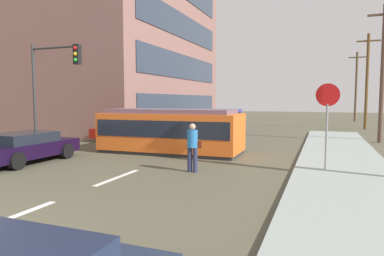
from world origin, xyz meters
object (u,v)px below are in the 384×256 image
at_px(parked_sedan_mid, 25,147).
at_px(parked_sedan_far, 123,129).
at_px(parked_sedan_furthest, 169,122).
at_px(utility_pole_mid, 383,71).
at_px(streetcar_tram, 171,130).
at_px(utility_pole_far, 367,80).
at_px(pedestrian_crossing, 193,145).
at_px(city_bus, 214,121).
at_px(traffic_light_mast, 52,77).
at_px(utility_pole_distant, 356,85).
at_px(stop_sign, 327,108).

relative_size(parked_sedan_mid, parked_sedan_far, 0.94).
distance_m(parked_sedan_furthest, utility_pole_mid, 15.56).
bearing_deg(parked_sedan_furthest, streetcar_tram, -64.91).
bearing_deg(parked_sedan_mid, parked_sedan_far, 95.31).
distance_m(utility_pole_mid, utility_pole_far, 9.57).
bearing_deg(streetcar_tram, parked_sedan_mid, -134.91).
bearing_deg(parked_sedan_furthest, utility_pole_far, 23.30).
bearing_deg(pedestrian_crossing, parked_sedan_furthest, 117.53).
bearing_deg(utility_pole_mid, city_bus, -179.99).
distance_m(traffic_light_mast, utility_pole_mid, 17.71).
bearing_deg(utility_pole_mid, utility_pole_far, 88.71).
height_order(parked_sedan_far, utility_pole_far, utility_pole_far).
relative_size(streetcar_tram, parked_sedan_furthest, 1.53).
bearing_deg(parked_sedan_far, utility_pole_distant, 58.36).
xyz_separation_m(streetcar_tram, pedestrian_crossing, (2.50, -3.68, -0.11)).
bearing_deg(utility_pole_far, streetcar_tram, -119.82).
relative_size(parked_sedan_furthest, utility_pole_far, 0.54).
height_order(city_bus, parked_sedan_furthest, city_bus).
relative_size(pedestrian_crossing, utility_pole_distant, 0.21).
distance_m(streetcar_tram, parked_sedan_mid, 6.17).
bearing_deg(stop_sign, parked_sedan_furthest, 132.01).
height_order(stop_sign, traffic_light_mast, traffic_light_mast).
bearing_deg(parked_sedan_far, city_bus, 38.48).
height_order(city_bus, traffic_light_mast, traffic_light_mast).
bearing_deg(traffic_light_mast, parked_sedan_far, 93.82).
xyz_separation_m(streetcar_tram, utility_pole_mid, (9.74, 7.81, 3.06)).
distance_m(streetcar_tram, utility_pole_distant, 30.45).
bearing_deg(city_bus, traffic_light_mast, -113.33).
bearing_deg(traffic_light_mast, stop_sign, 0.73).
xyz_separation_m(stop_sign, utility_pole_far, (3.20, 19.65, 1.93)).
distance_m(parked_sedan_far, utility_pole_distant, 29.12).
height_order(city_bus, utility_pole_mid, utility_pole_mid).
xyz_separation_m(traffic_light_mast, utility_pole_mid, (14.44, 10.23, 0.64)).
xyz_separation_m(parked_sedan_far, utility_pole_mid, (14.87, 3.85, 3.50)).
xyz_separation_m(streetcar_tram, parked_sedan_far, (-5.12, 3.96, -0.43)).
xyz_separation_m(streetcar_tram, city_bus, (-0.28, 7.81, -0.03)).
bearing_deg(utility_pole_distant, parked_sedan_mid, -113.60).
bearing_deg(utility_pole_far, utility_pole_mid, -91.29).
distance_m(pedestrian_crossing, utility_pole_distant, 33.28).
bearing_deg(utility_pole_far, pedestrian_crossing, -109.52).
height_order(parked_sedan_far, parked_sedan_furthest, same).
bearing_deg(traffic_light_mast, city_bus, 66.67).
bearing_deg(parked_sedan_far, pedestrian_crossing, -45.09).
bearing_deg(city_bus, parked_sedan_far, -141.52).
height_order(traffic_light_mast, utility_pole_far, utility_pole_far).
xyz_separation_m(pedestrian_crossing, stop_sign, (4.26, 1.41, 1.25)).
bearing_deg(stop_sign, parked_sedan_mid, -169.35).
relative_size(streetcar_tram, utility_pole_far, 0.83).
distance_m(parked_sedan_far, utility_pole_far, 20.48).
bearing_deg(utility_pole_far, parked_sedan_far, -138.35).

